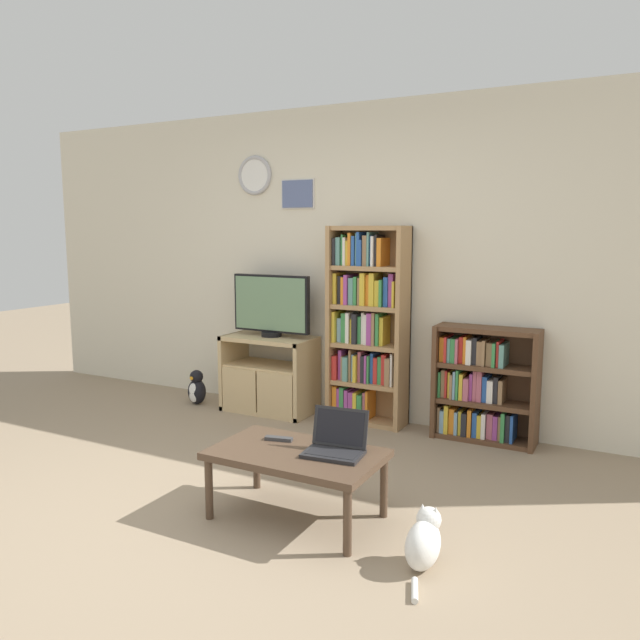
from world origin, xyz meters
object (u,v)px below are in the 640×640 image
Objects in this scene: cat at (424,541)px; penguin_figurine at (196,389)px; bookshelf_short at (480,386)px; coffee_table at (297,458)px; television at (271,305)px; tv_stand at (268,374)px; remote_near_laptop at (279,439)px; laptop at (336,443)px; bookshelf_tall at (366,326)px.

penguin_figurine is (-2.73, 1.70, 0.02)m from cat.
bookshelf_short is at bearing 98.77° from cat.
television is at bearing 125.91° from coffee_table.
tv_stand is at bearing -118.67° from television.
tv_stand reaches higher than remote_near_laptop.
coffee_table is 0.24m from laptop.
cat is at bearing -42.66° from television.
bookshelf_tall is at bearing 102.52° from laptop.
bookshelf_short reaches higher than tv_stand.
penguin_figurine is (-0.70, -0.13, -0.19)m from tv_stand.
coffee_table is 2.76× the size of laptop.
penguin_figurine is at bearing -174.47° from bookshelf_short.
television reaches higher than tv_stand.
bookshelf_tall is 4.80× the size of laptop.
remote_near_laptop is 1.03m from cat.
television is at bearing 125.28° from laptop.
tv_stand is 2.07m from coffee_table.
coffee_table is at bearing 170.76° from cat.
remote_near_laptop is at bearing -39.07° from penguin_figurine.
remote_near_laptop is 0.52× the size of penguin_figurine.
penguin_figurine is (-1.77, 1.43, -0.25)m from remote_near_laptop.
bookshelf_tall is at bearing -179.89° from bookshelf_short.
television is 1.87m from bookshelf_short.
television is 4.42× the size of remote_near_laptop.
bookshelf_short is at bearing 72.23° from coffee_table.
remote_near_laptop is at bearing 169.79° from laptop.
bookshelf_short is 0.94× the size of coffee_table.
television reaches higher than coffee_table.
remote_near_laptop is (-0.75, -1.68, -0.02)m from bookshelf_short.
coffee_table is at bearing -78.16° from bookshelf_tall.
television is 1.70× the size of cat.
coffee_table is at bearing 46.81° from remote_near_laptop.
bookshelf_tall reaches higher than tv_stand.
bookshelf_tall is at bearing 173.57° from remote_near_laptop.
coffee_table is at bearing -165.86° from laptop.
coffee_table is 2.93× the size of penguin_figurine.
laptop is (0.58, -1.70, -0.36)m from bookshelf_tall.
cat is at bearing 61.53° from remote_near_laptop.
bookshelf_tall is (0.87, 0.12, 0.47)m from tv_stand.
bookshelf_short is (1.81, 0.12, 0.08)m from tv_stand.
coffee_table is (1.24, -1.66, 0.01)m from tv_stand.
tv_stand reaches higher than penguin_figurine.
bookshelf_tall is at bearing 8.75° from penguin_figurine.
bookshelf_tall reaches higher than remote_near_laptop.
bookshelf_tall is 1.74× the size of coffee_table.
penguin_figurine is at bearing 141.67° from coffee_table.
bookshelf_tall reaches higher than laptop.
tv_stand reaches higher than coffee_table.
tv_stand reaches higher than laptop.
bookshelf_short is at bearing 0.11° from bookshelf_tall.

